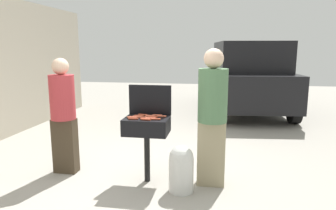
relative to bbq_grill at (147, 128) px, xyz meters
The scene contains 23 objects.
ground_plane 0.80m from the bbq_grill, 152.74° to the left, with size 24.00×24.00×0.00m, color #9E998E.
bbq_grill is the anchor object (origin of this frame).
grill_lid_open 0.42m from the bbq_grill, 90.00° to the left, with size 0.60×0.05×0.42m, color black.
hot_dog_0 0.26m from the bbq_grill, 20.93° to the left, with size 0.03×0.03×0.13m, color #C6593D.
hot_dog_1 0.22m from the bbq_grill, 80.14° to the right, with size 0.03×0.03×0.13m, color #AD4228.
hot_dog_2 0.19m from the bbq_grill, 46.61° to the right, with size 0.03×0.03×0.13m, color #C6593D.
hot_dog_3 0.25m from the bbq_grill, 136.84° to the right, with size 0.03×0.03×0.13m, color #AD4228.
hot_dog_4 0.23m from the bbq_grill, 45.90° to the left, with size 0.03×0.03×0.13m, color #B74C33.
hot_dog_5 0.18m from the bbq_grill, ahead, with size 0.03×0.03×0.13m, color #AD4228.
hot_dog_6 0.16m from the bbq_grill, 32.05° to the left, with size 0.03×0.03×0.13m, color #B74C33.
hot_dog_7 0.18m from the bbq_grill, 57.78° to the left, with size 0.03×0.03×0.13m, color #C6593D.
hot_dog_8 0.23m from the bbq_grill, 167.91° to the right, with size 0.03×0.03×0.13m, color #C6593D.
hot_dog_9 0.21m from the bbq_grill, 124.14° to the left, with size 0.03×0.03×0.13m, color #AD4228.
hot_dog_10 0.20m from the bbq_grill, 156.23° to the left, with size 0.03×0.03×0.13m, color #AD4228.
hot_dog_11 0.17m from the bbq_grill, 138.62° to the right, with size 0.03×0.03×0.13m, color #C6593D.
hot_dog_12 0.25m from the bbq_grill, 159.45° to the right, with size 0.03×0.03×0.13m, color #C6593D.
hot_dog_13 0.20m from the bbq_grill, behind, with size 0.03×0.03×0.13m, color #B74C33.
hot_dog_14 0.20m from the bbq_grill, 84.28° to the right, with size 0.03×0.03×0.13m, color #AD4228.
hot_dog_15 0.24m from the bbq_grill, 36.37° to the right, with size 0.03×0.03×0.13m, color #AD4228.
propane_tank 0.71m from the bbq_grill, 24.70° to the right, with size 0.32×0.32×0.62m.
person_left 1.29m from the bbq_grill, behind, with size 0.36×0.36×1.70m.
person_right 0.91m from the bbq_grill, ahead, with size 0.39×0.39×1.83m.
parked_minivan 5.54m from the bbq_grill, 71.53° to the left, with size 2.41×4.58×2.02m.
Camera 1 is at (1.17, -4.02, 1.83)m, focal length 32.58 mm.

